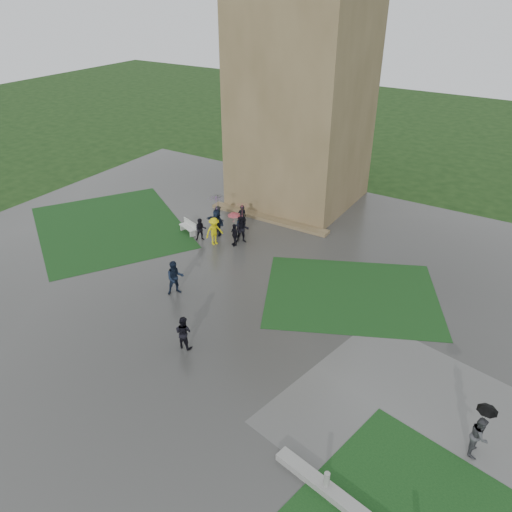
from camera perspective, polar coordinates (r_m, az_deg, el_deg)
The scene contains 11 objects.
ground at distance 27.29m, azimuth -10.08°, elevation -4.09°, with size 120.00×120.00×0.00m, color black.
plaza at distance 28.54m, azimuth -7.47°, elevation -2.21°, with size 34.00×34.00×0.02m, color #353533.
lawn_inset_left at distance 35.12m, azimuth -16.33°, elevation 3.22°, with size 11.00×9.00×0.01m, color #123514.
lawn_inset_right at distance 27.13m, azimuth 10.85°, elevation -4.34°, with size 9.00×7.00×0.01m, color #123514.
tower at distance 35.70m, azimuth 5.42°, elevation 19.93°, with size 8.00×8.00×18.00m, color brown.
tower_plinth at distance 34.67m, azimuth 1.40°, elevation 4.32°, with size 9.00×0.80×0.22m, color brown.
bench at distance 33.01m, azimuth -7.72°, elevation 3.32°, with size 1.53×0.92×0.85m.
visitor_cluster at distance 31.82m, azimuth -3.67°, elevation 4.22°, with size 3.38×3.82×2.67m.
pedestrian_mid at distance 26.60m, azimuth -9.22°, elevation -2.47°, with size 0.93×0.54×1.92m, color black.
pedestrian_near at distance 22.97m, azimuth -8.29°, elevation -8.61°, with size 0.80×0.46×1.65m, color black.
pedestrian_path at distance 19.89m, azimuth 24.36°, elevation -17.54°, with size 0.68×0.83×2.24m.
Camera 1 is at (15.86, -16.43, 14.94)m, focal length 35.00 mm.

